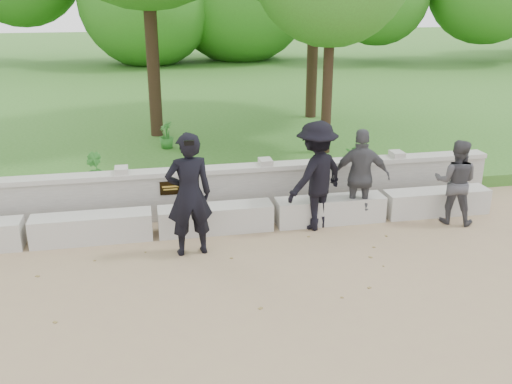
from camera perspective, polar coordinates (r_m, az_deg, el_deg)
ground at (r=7.88m, az=-9.50°, el=-9.87°), size 80.00×80.00×0.00m
lawn at (r=21.20m, az=-11.11°, el=9.24°), size 40.00×22.00×0.25m
concrete_bench at (r=9.49m, az=-10.05°, el=-3.08°), size 11.90×0.45×0.45m
parapet_wall at (r=10.06m, az=-10.26°, el=-0.30°), size 12.50×0.35×0.90m
man_main at (r=8.54m, az=-6.71°, el=-0.26°), size 0.74×0.66×1.91m
visitor_left at (r=10.30m, az=19.34°, el=0.96°), size 0.90×0.85×1.47m
visitor_mid at (r=9.50m, az=6.03°, el=1.63°), size 1.37×1.21×1.84m
visitor_right at (r=9.85m, az=10.46°, el=1.51°), size 1.05×0.65×1.66m
shrub_b at (r=11.42m, az=-15.84°, el=2.23°), size 0.44×0.45×0.64m
shrub_c at (r=11.69m, az=10.17°, el=2.88°), size 0.57×0.52×0.55m
shrub_d at (r=13.73m, az=-8.96°, el=5.66°), size 0.44×0.46×0.64m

